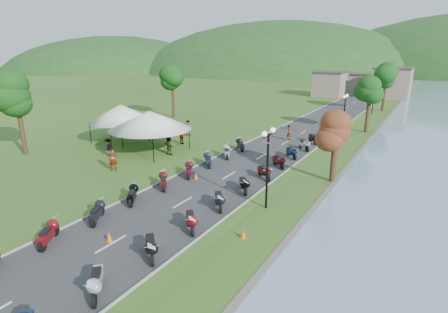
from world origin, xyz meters
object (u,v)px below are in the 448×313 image
Objects in this scene: pedestrian_b at (188,135)px; pedestrian_c at (109,156)px; vendor_tent_main at (151,131)px; pedestrian_a at (114,171)px.

pedestrian_b is 10.69m from pedestrian_c.
pedestrian_c is at bearing 86.45° from pedestrian_b.
vendor_tent_main is at bearing 101.68° from pedestrian_b.
pedestrian_c is (-2.40, -3.28, -2.00)m from vendor_tent_main.
vendor_tent_main is 2.79× the size of pedestrian_a.
vendor_tent_main reaches higher than pedestrian_b.
pedestrian_a is (1.42, -6.11, -2.00)m from vendor_tent_main.
pedestrian_a is 4.75m from pedestrian_c.
vendor_tent_main is 6.58m from pedestrian_a.
pedestrian_a is 1.16× the size of pedestrian_c.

